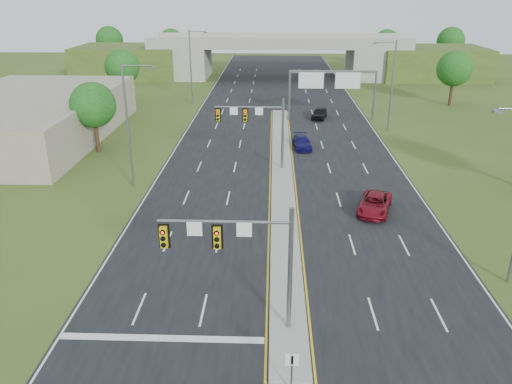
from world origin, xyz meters
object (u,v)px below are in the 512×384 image
object	(u,v)px
signal_mast_near	(245,250)
car_far_b	(302,142)
car_far_c	(319,113)
sign_gantry	(331,82)
keep_right_sign	(292,366)
car_far_a	(375,204)
overpass	(279,59)
signal_mast_far	(259,123)

from	to	relation	value
signal_mast_near	car_far_b	xyz separation A→B (m)	(4.60, 32.23, -4.06)
car_far_c	sign_gantry	bearing A→B (deg)	-25.82
car_far_c	keep_right_sign	bearing A→B (deg)	-82.46
keep_right_sign	sign_gantry	size ratio (longest dim) A/B	0.19
car_far_b	car_far_a	bearing A→B (deg)	-78.44
keep_right_sign	car_far_a	size ratio (longest dim) A/B	0.44
keep_right_sign	overpass	distance (m)	84.55
signal_mast_far	car_far_b	bearing A→B (deg)	57.51
signal_mast_near	car_far_c	bearing A→B (deg)	80.56
keep_right_sign	overpass	bearing A→B (deg)	90.00
signal_mast_far	sign_gantry	distance (m)	21.91
overpass	car_far_c	xyz separation A→B (m)	(5.39, -34.02, -2.80)
car_far_a	car_far_c	distance (m)	30.94
signal_mast_far	car_far_c	bearing A→B (deg)	70.01
sign_gantry	overpass	distance (m)	35.75
signal_mast_near	car_far_c	size ratio (longest dim) A/B	1.62
sign_gantry	overpass	bearing A→B (deg)	100.79
keep_right_sign	car_far_a	world-z (taller)	keep_right_sign
sign_gantry	car_far_a	bearing A→B (deg)	-88.94
signal_mast_near	keep_right_sign	size ratio (longest dim) A/B	3.18
signal_mast_far	sign_gantry	size ratio (longest dim) A/B	0.60
signal_mast_near	signal_mast_far	size ratio (longest dim) A/B	1.00
keep_right_sign	sign_gantry	bearing A→B (deg)	82.30
overpass	car_far_a	bearing A→B (deg)	-83.64
car_far_c	signal_mast_far	bearing A→B (deg)	-96.35
signal_mast_near	car_far_c	distance (m)	46.86
overpass	car_far_a	world-z (taller)	overpass
sign_gantry	overpass	xyz separation A→B (m)	(-6.68, 35.08, -1.69)
sign_gantry	car_far_a	xyz separation A→B (m)	(0.55, -29.83, -4.53)
signal_mast_far	car_far_c	distance (m)	22.75
signal_mast_far	keep_right_sign	bearing A→B (deg)	-85.61
signal_mast_far	car_far_b	distance (m)	9.48
signal_mast_near	car_far_a	xyz separation A→B (m)	(9.50, 15.17, -4.01)
signal_mast_near	sign_gantry	bearing A→B (deg)	78.75
signal_mast_far	car_far_c	size ratio (longest dim) A/B	1.62
overpass	car_far_a	xyz separation A→B (m)	(7.24, -64.91, -2.84)
signal_mast_near	overpass	xyz separation A→B (m)	(2.26, 80.07, -1.17)
car_far_b	overpass	bearing A→B (deg)	88.34
signal_mast_far	car_far_a	size ratio (longest dim) A/B	1.41
signal_mast_far	overpass	xyz separation A→B (m)	(2.26, 55.07, -1.17)
overpass	signal_mast_far	bearing A→B (deg)	-92.35
car_far_c	signal_mast_near	bearing A→B (deg)	-85.81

